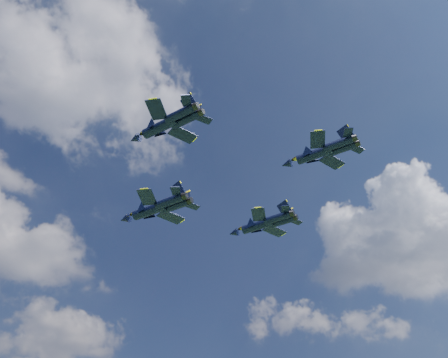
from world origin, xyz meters
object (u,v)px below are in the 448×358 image
jet_left (158,128)px  jet_right (256,226)px  jet_lead (148,211)px  jet_slot (312,155)px

jet_left → jet_right: jet_left is taller
jet_lead → jet_left: jet_left is taller
jet_lead → jet_slot: 36.01m
jet_left → jet_lead: bearing=43.6°
jet_right → jet_slot: bearing=-130.7°
jet_right → jet_slot: size_ratio=1.13×
jet_left → jet_slot: 26.93m
jet_lead → jet_right: jet_right is taller
jet_lead → jet_left: (-6.24, -22.38, 1.61)m
jet_right → jet_slot: (-3.53, -26.14, -1.32)m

